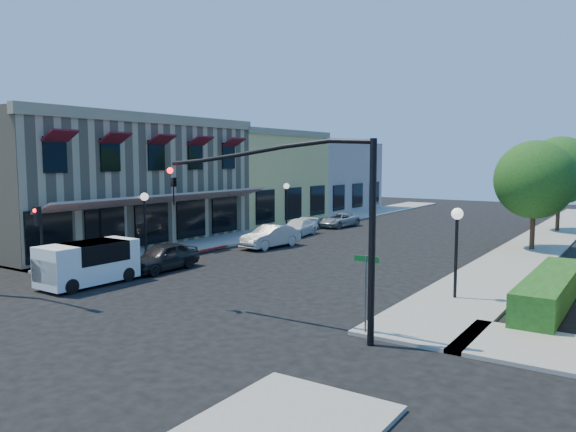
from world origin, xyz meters
The scene contains 22 objects.
ground centered at (0.00, 0.00, 0.00)m, with size 120.00×120.00×0.00m, color black.
sidewalk_left centered at (-8.75, 27.00, 0.06)m, with size 3.50×50.00×0.12m, color gray.
sidewalk_right centered at (8.75, 27.00, 0.06)m, with size 3.50×50.00×0.12m, color gray.
curb_red_strip centered at (-6.90, 8.00, 0.00)m, with size 0.25×10.00×0.06m, color maroon.
corner_brick_building centered at (-15.45, 11.00, 4.01)m, with size 11.77×18.20×8.10m.
yellow_stucco_building centered at (-15.50, 26.00, 3.80)m, with size 10.00×12.00×7.60m, color tan.
pink_stucco_building centered at (-15.50, 38.00, 3.50)m, with size 10.00×12.00×7.00m, color tan.
hedge centered at (11.70, 9.00, 0.00)m, with size 1.40×8.00×1.10m, color #1C4513.
street_tree_a centered at (8.80, 22.00, 4.19)m, with size 4.56×4.56×6.48m.
street_tree_b centered at (8.80, 32.00, 4.54)m, with size 4.94×4.94×7.02m.
signal_mast_arm centered at (5.86, 1.50, 4.09)m, with size 8.01×0.39×6.00m.
secondary_signal centered at (-8.00, 1.41, 2.32)m, with size 0.28×0.42×3.32m.
street_name_sign centered at (7.50, 2.20, 1.70)m, with size 0.80×0.06×2.50m.
lamppost_left_near centered at (-8.50, 8.00, 2.74)m, with size 0.44×0.44×3.57m.
lamppost_left_far centered at (-8.50, 22.00, 2.74)m, with size 0.44×0.44×3.57m.
lamppost_right_near centered at (8.50, 8.00, 2.74)m, with size 0.44×0.44×3.57m.
lamppost_right_far centered at (8.50, 24.00, 2.74)m, with size 0.44×0.44×3.57m.
white_van centered at (-5.48, 1.96, 1.06)m, with size 1.93×4.20×1.84m.
parked_car_a centered at (-5.11, 6.00, 0.67)m, with size 1.59×3.96×1.35m, color black.
parked_car_b centered at (-4.80, 14.62, 0.68)m, with size 1.44×4.12×1.36m, color #B9BBBE.
parked_car_c centered at (-6.20, 20.00, 0.58)m, with size 1.61×3.97×1.15m, color white.
parked_car_d centered at (-6.20, 26.00, 0.56)m, with size 1.84×4.00×1.11m, color #9FA1A4.
Camera 1 is at (14.72, -13.11, 5.44)m, focal length 35.00 mm.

